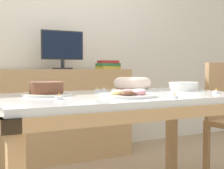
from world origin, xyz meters
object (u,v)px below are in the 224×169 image
at_px(cake_golden_bundt, 132,84).
at_px(tealight_near_cakes, 104,90).
at_px(tealight_near_front, 59,97).
at_px(cake_chocolate_round, 47,89).
at_px(computer_monitor, 63,50).
at_px(plate_stack, 183,86).
at_px(tealight_left_edge, 98,90).
at_px(book_stack, 108,65).
at_px(pastry_platter, 128,94).
at_px(tealight_centre, 175,96).
at_px(tealight_right_edge, 216,92).

distance_m(cake_golden_bundt, tealight_near_cakes, 0.21).
relative_size(cake_golden_bundt, tealight_near_front, 7.62).
bearing_deg(cake_chocolate_round, computer_monitor, 67.56).
height_order(cake_golden_bundt, tealight_near_cakes, cake_golden_bundt).
distance_m(computer_monitor, plate_stack, 1.34).
relative_size(computer_monitor, tealight_left_edge, 10.60).
bearing_deg(cake_golden_bundt, tealight_near_front, -150.89).
xyz_separation_m(book_stack, tealight_near_cakes, (-0.53, -1.00, -0.18)).
distance_m(computer_monitor, pastry_platter, 1.49).
bearing_deg(tealight_near_cakes, cake_golden_bundt, -12.08).
relative_size(computer_monitor, cake_golden_bundt, 1.39).
bearing_deg(cake_golden_bundt, tealight_left_edge, 178.10).
bearing_deg(tealight_left_edge, tealight_centre, -73.71).
height_order(cake_golden_bundt, pastry_platter, cake_golden_bundt).
height_order(cake_chocolate_round, tealight_centre, cake_chocolate_round).
bearing_deg(cake_chocolate_round, cake_golden_bundt, 10.33).
height_order(computer_monitor, tealight_centre, computer_monitor).
distance_m(cake_chocolate_round, plate_stack, 0.98).
relative_size(computer_monitor, tealight_near_cakes, 10.60).
bearing_deg(tealight_left_edge, book_stack, 60.17).
bearing_deg(computer_monitor, tealight_right_edge, -70.89).
distance_m(book_stack, plate_stack, 1.22).
bearing_deg(pastry_platter, tealight_left_edge, 89.87).
bearing_deg(tealight_near_cakes, tealight_centre, -80.05).
xyz_separation_m(tealight_right_edge, tealight_centre, (-0.44, -0.14, 0.00)).
relative_size(computer_monitor, tealight_right_edge, 10.60).
bearing_deg(tealight_near_front, computer_monitor, 71.07).
bearing_deg(computer_monitor, book_stack, 0.16).
bearing_deg(cake_chocolate_round, plate_stack, -2.39).
height_order(cake_chocolate_round, tealight_left_edge, cake_chocolate_round).
bearing_deg(tealight_centre, tealight_left_edge, 106.29).
xyz_separation_m(plate_stack, tealight_near_front, (-0.99, -0.21, -0.02)).
height_order(book_stack, tealight_left_edge, book_stack).
height_order(computer_monitor, tealight_near_cakes, computer_monitor).
bearing_deg(pastry_platter, cake_chocolate_round, 143.57).
relative_size(cake_chocolate_round, pastry_platter, 0.92).
bearing_deg(tealight_right_edge, tealight_left_edge, 143.06).
bearing_deg(tealight_right_edge, tealight_near_cakes, 137.95).
distance_m(cake_golden_bundt, plate_stack, 0.37).
distance_m(cake_golden_bundt, tealight_near_front, 0.75).
distance_m(book_stack, tealight_near_cakes, 1.15).
height_order(pastry_platter, tealight_centre, pastry_platter).
bearing_deg(tealight_centre, tealight_near_front, 158.03).
bearing_deg(plate_stack, tealight_near_cakes, 159.11).
distance_m(tealight_right_edge, tealight_near_cakes, 0.74).
xyz_separation_m(book_stack, plate_stack, (0.00, -1.21, -0.16)).
bearing_deg(book_stack, cake_golden_bundt, -107.37).
relative_size(computer_monitor, pastry_platter, 1.32).
relative_size(tealight_left_edge, tealight_near_cakes, 1.00).
distance_m(book_stack, tealight_near_front, 1.73).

